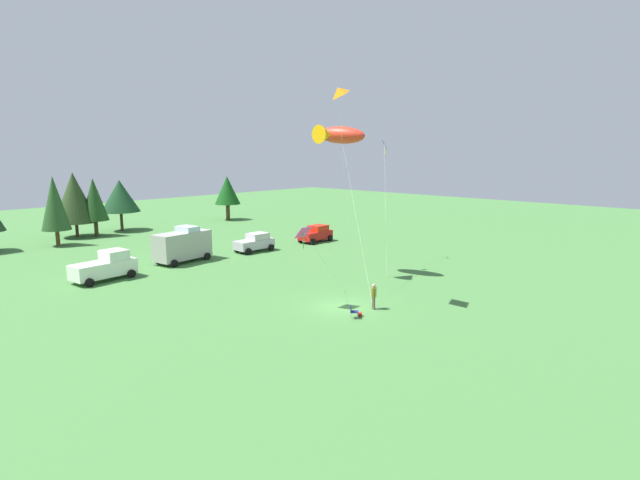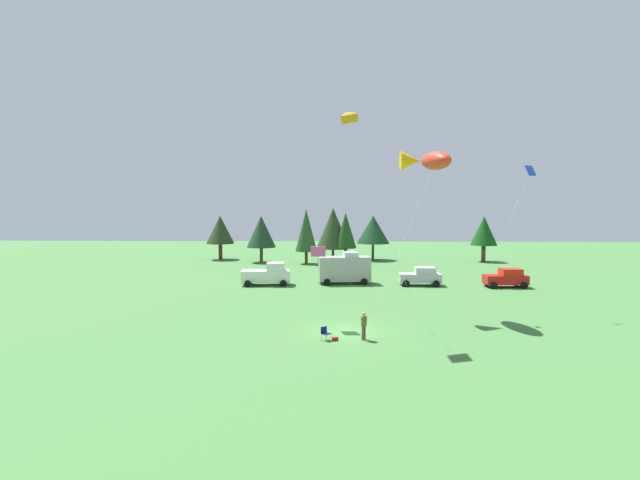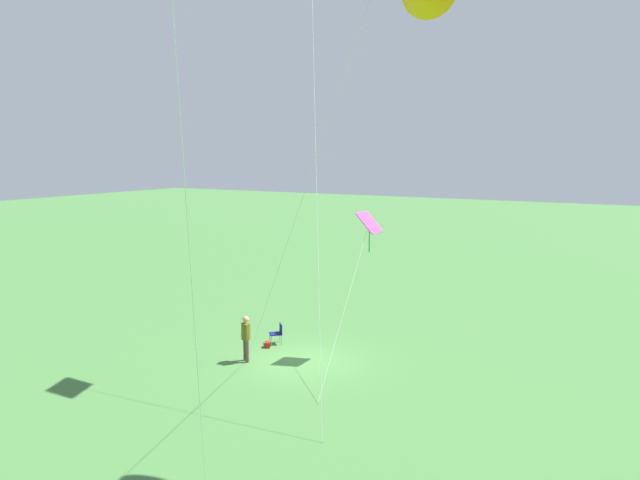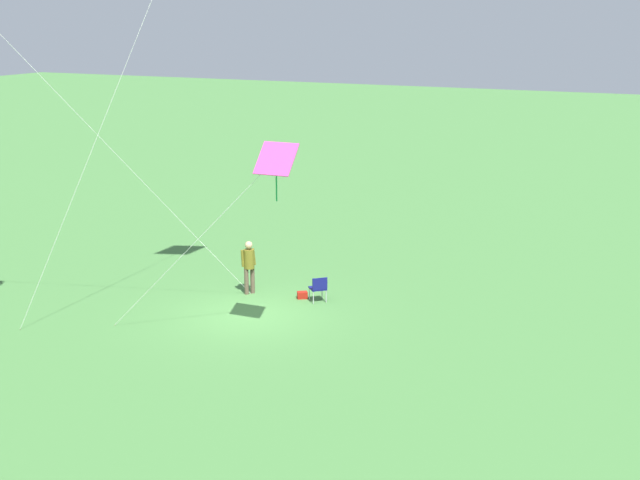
# 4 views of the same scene
# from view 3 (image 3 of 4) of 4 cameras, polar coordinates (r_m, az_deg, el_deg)

# --- Properties ---
(ground_plane) EXTENTS (160.00, 160.00, 0.00)m
(ground_plane) POSITION_cam_3_polar(r_m,az_deg,el_deg) (23.74, -1.47, -11.02)
(ground_plane) COLOR #417639
(person_kite_flyer) EXTENTS (0.47, 0.52, 1.74)m
(person_kite_flyer) POSITION_cam_3_polar(r_m,az_deg,el_deg) (23.58, -6.80, -8.61)
(person_kite_flyer) COLOR brown
(person_kite_flyer) RESTS_ON ground
(folding_chair) EXTENTS (0.68, 0.68, 0.82)m
(folding_chair) POSITION_cam_3_polar(r_m,az_deg,el_deg) (25.69, -3.88, -8.39)
(folding_chair) COLOR navy
(folding_chair) RESTS_ON ground
(backpack_on_grass) EXTENTS (0.39, 0.36, 0.22)m
(backpack_on_grass) POSITION_cam_3_polar(r_m,az_deg,el_deg) (25.37, -4.84, -9.51)
(backpack_on_grass) COLOR #A31C11
(backpack_on_grass) RESTS_ON ground
(kite_diamond_rainbow) EXTENTS (5.56, 1.03, 5.52)m
(kite_diamond_rainbow) POSITION_cam_3_polar(r_m,az_deg,el_deg) (23.35, 4.48, 1.32)
(kite_diamond_rainbow) COLOR #E241A0
(kite_diamond_rainbow) RESTS_ON ground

